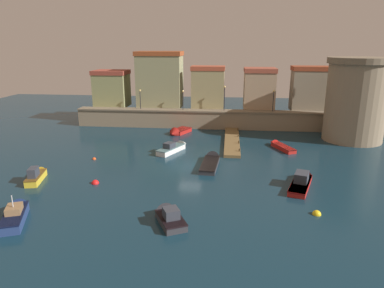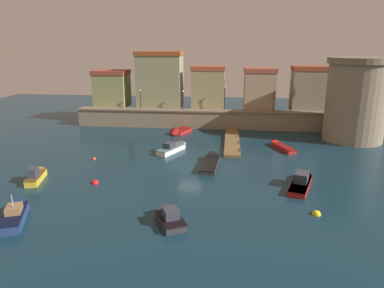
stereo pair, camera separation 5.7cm
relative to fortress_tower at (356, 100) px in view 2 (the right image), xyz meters
The scene contains 20 objects.
ground_plane 26.09m from the fortress_tower, 148.15° to the right, with size 106.34×106.34×0.00m, color #112D3D.
quay_wall 22.67m from the fortress_tower, 166.18° to the left, with size 41.14×2.33×2.93m.
old_town_backdrop 24.03m from the fortress_tower, 159.26° to the left, with size 39.53×5.12×9.32m.
fortress_tower is the anchor object (origin of this frame).
pier_dock 18.02m from the fortress_tower, behind, with size 2.03×14.44×0.70m.
quay_lamp_0 32.29m from the fortress_tower, behind, with size 0.32×0.32×3.16m.
quay_lamp_1 25.41m from the fortress_tower, 167.92° to the left, with size 0.32×0.32×3.14m.
quay_lamp_2 18.96m from the fortress_tower, 163.71° to the left, with size 0.32×0.32×3.91m.
quay_lamp_3 11.85m from the fortress_tower, 153.29° to the left, with size 0.32×0.32×3.37m.
moored_boat_0 23.52m from the fortress_tower, 147.48° to the right, with size 2.10×6.85×1.59m.
moored_boat_1 43.61m from the fortress_tower, 141.35° to the right, with size 3.30×5.55×2.52m.
moored_boat_2 41.53m from the fortress_tower, 152.26° to the right, with size 2.10×4.71×1.79m.
moored_boat_3 20.88m from the fortress_tower, 120.10° to the right, with size 3.55×6.76×1.89m.
moored_boat_4 34.51m from the fortress_tower, 129.91° to the right, with size 3.26×4.39×1.81m.
moored_boat_5 13.02m from the fortress_tower, 154.45° to the right, with size 3.26×5.38×1.12m.
moored_boat_6 25.62m from the fortress_tower, behind, with size 3.45×4.62×1.74m.
moored_boat_7 26.02m from the fortress_tower, 162.09° to the right, with size 3.75×5.86×1.65m.
mooring_buoy_0 35.87m from the fortress_tower, 159.70° to the right, with size 0.45×0.45×0.45m, color #EA4C19.
mooring_buoy_1 36.50m from the fortress_tower, 147.22° to the right, with size 0.74×0.74×0.74m, color red.
mooring_buoy_2 26.64m from the fortress_tower, 113.02° to the right, with size 0.71×0.71×0.71m, color yellow.
Camera 2 is at (4.22, -37.05, 13.24)m, focal length 32.92 mm.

